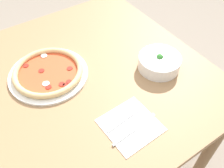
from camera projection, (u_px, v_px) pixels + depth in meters
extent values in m
plane|color=gray|center=(94.00, 151.00, 1.69)|extent=(8.00, 8.00, 0.00)
cube|color=#99724C|center=(86.00, 77.00, 1.15)|extent=(1.11, 1.08, 0.03)
cylinder|color=olive|center=(112.00, 47.00, 1.87)|extent=(0.06, 0.06, 0.71)
cylinder|color=olive|center=(213.00, 144.00, 1.33)|extent=(0.06, 0.06, 0.71)
cylinder|color=white|center=(49.00, 74.00, 1.13)|extent=(0.36, 0.36, 0.01)
torus|color=#DBB77A|center=(48.00, 71.00, 1.12)|extent=(0.32, 0.32, 0.03)
cylinder|color=#D14C28|center=(48.00, 73.00, 1.13)|extent=(0.28, 0.28, 0.01)
cylinder|color=maroon|center=(70.00, 68.00, 1.14)|extent=(0.03, 0.03, 0.00)
cylinder|color=maroon|center=(48.00, 87.00, 1.06)|extent=(0.03, 0.03, 0.00)
cylinder|color=maroon|center=(66.00, 85.00, 1.07)|extent=(0.03, 0.03, 0.00)
cylinder|color=maroon|center=(69.00, 82.00, 1.08)|extent=(0.03, 0.03, 0.00)
cylinder|color=maroon|center=(41.00, 71.00, 1.13)|extent=(0.03, 0.03, 0.00)
cylinder|color=maroon|center=(43.00, 56.00, 1.20)|extent=(0.03, 0.03, 0.00)
cylinder|color=maroon|center=(26.00, 66.00, 1.15)|extent=(0.03, 0.03, 0.00)
cylinder|color=maroon|center=(62.00, 84.00, 1.07)|extent=(0.03, 0.03, 0.00)
ellipsoid|color=silver|center=(44.00, 56.00, 1.20)|extent=(0.03, 0.03, 0.01)
ellipsoid|color=silver|center=(46.00, 84.00, 1.08)|extent=(0.03, 0.03, 0.01)
cylinder|color=white|center=(159.00, 62.00, 1.15)|extent=(0.19, 0.19, 0.06)
torus|color=white|center=(160.00, 58.00, 1.13)|extent=(0.19, 0.19, 0.01)
ellipsoid|color=#998466|center=(165.00, 68.00, 1.10)|extent=(0.04, 0.04, 0.02)
ellipsoid|color=tan|center=(159.00, 67.00, 1.10)|extent=(0.04, 0.03, 0.02)
ellipsoid|color=#998466|center=(169.00, 67.00, 1.10)|extent=(0.04, 0.04, 0.02)
ellipsoid|color=#998466|center=(154.00, 65.00, 1.10)|extent=(0.02, 0.03, 0.02)
ellipsoid|color=tan|center=(154.00, 51.00, 1.17)|extent=(0.04, 0.04, 0.02)
ellipsoid|color=tan|center=(145.00, 55.00, 1.16)|extent=(0.04, 0.04, 0.02)
ellipsoid|color=#998466|center=(171.00, 58.00, 1.14)|extent=(0.04, 0.04, 0.02)
ellipsoid|color=tan|center=(161.00, 71.00, 1.09)|extent=(0.03, 0.04, 0.02)
sphere|color=#388433|center=(160.00, 57.00, 1.13)|extent=(0.03, 0.03, 0.03)
cube|color=white|center=(130.00, 125.00, 0.96)|extent=(0.21, 0.21, 0.00)
cube|color=silver|center=(121.00, 123.00, 0.96)|extent=(0.02, 0.13, 0.00)
cube|color=silver|center=(139.00, 111.00, 1.00)|extent=(0.01, 0.06, 0.00)
cube|color=silver|center=(138.00, 111.00, 1.00)|extent=(0.01, 0.06, 0.00)
cube|color=silver|center=(137.00, 110.00, 1.00)|extent=(0.01, 0.06, 0.00)
cube|color=silver|center=(137.00, 109.00, 1.00)|extent=(0.01, 0.06, 0.00)
cube|color=silver|center=(122.00, 139.00, 0.91)|extent=(0.02, 0.09, 0.01)
cube|color=silver|center=(143.00, 123.00, 0.96)|extent=(0.03, 0.13, 0.00)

